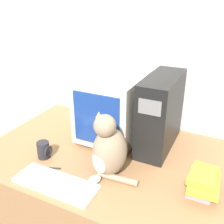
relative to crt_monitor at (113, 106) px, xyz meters
The scene contains 9 objects.
wall_back 0.46m from the crt_monitor, 80.82° to the left, with size 7.00×0.05×2.50m.
desk 0.62m from the crt_monitor, 75.13° to the right, with size 1.49×0.98×0.73m.
crt_monitor is the anchor object (origin of this frame).
computer_tower 0.31m from the crt_monitor, ahead, with size 0.18×0.46×0.46m.
keyboard 0.62m from the crt_monitor, 94.83° to the right, with size 0.45×0.16×0.02m.
cat 0.42m from the crt_monitor, 67.83° to the right, with size 0.29×0.27×0.37m.
book_stack 0.72m from the crt_monitor, 25.46° to the right, with size 0.16×0.22×0.10m.
pen 0.56m from the crt_monitor, 109.56° to the right, with size 0.14×0.06×0.01m.
mug 0.51m from the crt_monitor, 122.47° to the right, with size 0.08×0.07×0.10m.
Camera 1 is at (0.62, -0.71, 1.63)m, focal length 42.00 mm.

